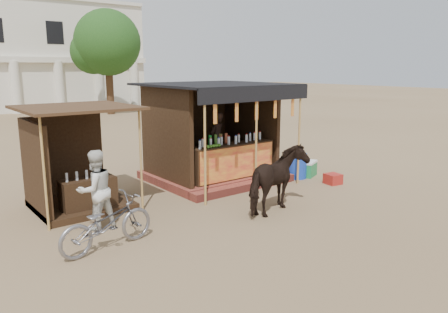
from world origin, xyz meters
TOP-DOWN VIEW (x-y plane):
  - ground at (0.00, 0.00)m, footprint 120.00×120.00m
  - main_stall at (1.02, 3.36)m, footprint 3.60×3.61m
  - secondary_stall at (-3.17, 3.24)m, footprint 2.40×2.40m
  - cow at (0.39, 0.13)m, footprint 1.92×1.30m
  - motorbike at (-3.47, 0.57)m, footprint 1.93×0.90m
  - bystander at (-3.22, 1.68)m, footprint 0.88×0.73m
  - blue_barrel at (3.04, 2.00)m, footprint 0.73×0.73m
  - red_crate at (3.34, 0.90)m, footprint 0.45×0.46m
  - cooler at (3.47, 1.96)m, footprint 0.76×0.66m
  - tree at (5.81, 22.14)m, footprint 4.50×4.40m

SIDE VIEW (x-z plane):
  - ground at x=0.00m, z-range 0.00..0.00m
  - red_crate at x=3.34m, z-range 0.00..0.29m
  - cooler at x=3.47m, z-range 0.00..0.46m
  - blue_barrel at x=3.04m, z-range 0.00..0.74m
  - motorbike at x=-3.47m, z-range 0.00..0.98m
  - cow at x=0.39m, z-range 0.00..1.49m
  - bystander at x=-3.22m, z-range 0.00..1.62m
  - secondary_stall at x=-3.17m, z-range -0.34..2.04m
  - main_stall at x=1.02m, z-range -0.36..2.42m
  - tree at x=5.81m, z-range 1.13..8.13m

